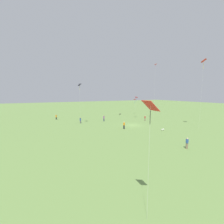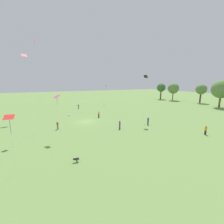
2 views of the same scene
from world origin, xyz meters
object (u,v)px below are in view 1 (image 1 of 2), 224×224
object	(u,v)px
person_2	(145,118)
person_1	(80,120)
dog_0	(120,114)
person_0	(124,125)
person_5	(104,118)
kite_5	(135,100)
kite_0	(204,63)
kite_4	(80,86)
kite_1	(155,69)
person_3	(187,143)
person_4	(56,117)
dog_1	(163,129)
kite_3	(150,109)
kite_2	(136,98)

from	to	relation	value
person_2	person_1	bearing A→B (deg)	8.36
dog_0	person_1	bearing A→B (deg)	-59.49
person_0	person_5	size ratio (longest dim) A/B	0.97
person_2	kite_5	distance (m)	15.61
kite_0	kite_4	xyz separation A→B (m)	(16.65, 25.06, -5.25)
person_5	kite_1	distance (m)	21.49
person_3	kite_4	world-z (taller)	kite_4
person_2	kite_0	world-z (taller)	kite_0
kite_0	kite_5	size ratio (longest dim) A/B	2.61
kite_1	person_2	bearing A→B (deg)	-11.41
kite_0	person_4	bearing A→B (deg)	-19.58
person_2	kite_1	distance (m)	15.11
dog_1	kite_3	bearing A→B (deg)	-43.35
person_3	person_1	bearing A→B (deg)	78.28
dog_1	kite_4	bearing A→B (deg)	-129.56
kite_1	kite_3	bearing A→B (deg)	51.99
kite_2	kite_4	distance (m)	20.07
person_5	kite_3	distance (m)	36.98
dog_1	person_5	bearing A→B (deg)	-152.24
kite_5	kite_3	bearing A→B (deg)	104.47
kite_1	person_3	bearing A→B (deg)	64.51
person_1	person_5	size ratio (longest dim) A/B	0.95
person_3	kite_0	bearing A→B (deg)	-3.51
person_5	kite_3	size ratio (longest dim) A/B	0.22
kite_4	person_3	bearing A→B (deg)	42.96
kite_0	dog_0	bearing A→B (deg)	-53.38
person_5	dog_0	xyz separation A→B (m)	(9.21, -10.96, -0.52)
person_3	kite_5	size ratio (longest dim) A/B	0.28
person_5	kite_5	size ratio (longest dim) A/B	0.29
kite_2	dog_0	bearing A→B (deg)	22.70
person_1	person_4	size ratio (longest dim) A/B	1.01
person_4	kite_0	distance (m)	44.00
person_1	person_0	bearing A→B (deg)	-58.27
person_2	kite_0	xyz separation A→B (m)	(-13.73, -5.57, 14.70)
person_2	dog_0	world-z (taller)	person_2
person_0	kite_2	size ratio (longest dim) A/B	0.24
person_5	kite_2	size ratio (longest dim) A/B	0.24
person_2	kite_4	size ratio (longest dim) A/B	0.15
person_5	dog_0	world-z (taller)	person_5
person_2	kite_0	distance (m)	20.87
person_1	person_4	distance (m)	11.16
person_4	kite_4	distance (m)	16.07
person_1	person_2	size ratio (longest dim) A/B	1.00
dog_0	kite_1	bearing A→B (deg)	16.40
kite_0	dog_1	world-z (taller)	kite_0
kite_3	kite_5	bearing A→B (deg)	14.32
dog_0	dog_1	world-z (taller)	dog_0
dog_0	dog_1	xyz separation A→B (m)	(-26.05, 3.52, -0.09)
kite_2	dog_0	size ratio (longest dim) A/B	10.11
kite_2	kite_4	world-z (taller)	kite_4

